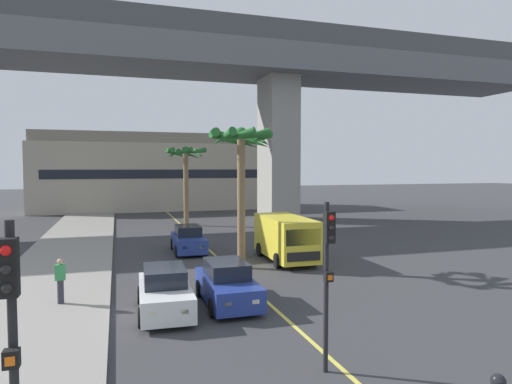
{
  "coord_description": "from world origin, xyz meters",
  "views": [
    {
      "loc": [
        -5.29,
        -2.98,
        5.04
      ],
      "look_at": [
        0.0,
        14.0,
        4.05
      ],
      "focal_mm": 31.39,
      "sensor_mm": 36.0,
      "label": 1
    }
  ],
  "objects_px": {
    "delivery_van": "(285,237)",
    "pedestrian_mid_block": "(60,280)",
    "car_queue_third": "(227,284)",
    "palm_tree_mid_median": "(186,164)",
    "traffic_light_median_near": "(328,263)",
    "car_queue_second": "(188,240)",
    "palm_tree_near_median": "(241,152)",
    "car_queue_front": "(165,292)",
    "traffic_light_left_sidewalk_corner": "(12,334)"
  },
  "relations": [
    {
      "from": "pedestrian_mid_block",
      "to": "car_queue_second",
      "type": "bearing_deg",
      "value": 56.76
    },
    {
      "from": "car_queue_second",
      "to": "car_queue_front",
      "type": "bearing_deg",
      "value": -102.89
    },
    {
      "from": "car_queue_second",
      "to": "pedestrian_mid_block",
      "type": "height_order",
      "value": "pedestrian_mid_block"
    },
    {
      "from": "car_queue_front",
      "to": "delivery_van",
      "type": "distance_m",
      "value": 9.78
    },
    {
      "from": "traffic_light_median_near",
      "to": "pedestrian_mid_block",
      "type": "height_order",
      "value": "traffic_light_median_near"
    },
    {
      "from": "traffic_light_left_sidewalk_corner",
      "to": "palm_tree_mid_median",
      "type": "distance_m",
      "value": 32.96
    },
    {
      "from": "car_queue_front",
      "to": "palm_tree_mid_median",
      "type": "height_order",
      "value": "palm_tree_mid_median"
    },
    {
      "from": "car_queue_second",
      "to": "car_queue_third",
      "type": "relative_size",
      "value": 1.01
    },
    {
      "from": "car_queue_front",
      "to": "car_queue_second",
      "type": "height_order",
      "value": "same"
    },
    {
      "from": "delivery_van",
      "to": "traffic_light_left_sidewalk_corner",
      "type": "height_order",
      "value": "traffic_light_left_sidewalk_corner"
    },
    {
      "from": "car_queue_third",
      "to": "car_queue_front",
      "type": "bearing_deg",
      "value": -172.11
    },
    {
      "from": "car_queue_front",
      "to": "car_queue_second",
      "type": "bearing_deg",
      "value": 77.11
    },
    {
      "from": "car_queue_second",
      "to": "palm_tree_near_median",
      "type": "xyz_separation_m",
      "value": [
        1.87,
        -4.96,
        5.05
      ]
    },
    {
      "from": "palm_tree_near_median",
      "to": "traffic_light_median_near",
      "type": "bearing_deg",
      "value": -95.07
    },
    {
      "from": "delivery_van",
      "to": "pedestrian_mid_block",
      "type": "xyz_separation_m",
      "value": [
        -10.59,
        -5.09,
        -0.29
      ]
    },
    {
      "from": "car_queue_third",
      "to": "delivery_van",
      "type": "xyz_separation_m",
      "value": [
        4.77,
        6.42,
        0.57
      ]
    },
    {
      "from": "car_queue_second",
      "to": "car_queue_third",
      "type": "bearing_deg",
      "value": -90.95
    },
    {
      "from": "car_queue_second",
      "to": "palm_tree_near_median",
      "type": "relative_size",
      "value": 0.59
    },
    {
      "from": "car_queue_second",
      "to": "delivery_van",
      "type": "distance_m",
      "value": 6.15
    },
    {
      "from": "palm_tree_mid_median",
      "to": "traffic_light_median_near",
      "type": "bearing_deg",
      "value": -91.65
    },
    {
      "from": "car_queue_second",
      "to": "palm_tree_near_median",
      "type": "bearing_deg",
      "value": -69.29
    },
    {
      "from": "car_queue_front",
      "to": "car_queue_third",
      "type": "distance_m",
      "value": 2.32
    },
    {
      "from": "car_queue_second",
      "to": "traffic_light_median_near",
      "type": "xyz_separation_m",
      "value": [
        0.84,
        -16.61,
        1.99
      ]
    },
    {
      "from": "car_queue_second",
      "to": "traffic_light_median_near",
      "type": "bearing_deg",
      "value": -87.11
    },
    {
      "from": "palm_tree_near_median",
      "to": "delivery_van",
      "type": "bearing_deg",
      "value": 18.66
    },
    {
      "from": "car_queue_third",
      "to": "traffic_light_median_near",
      "type": "xyz_separation_m",
      "value": [
        1.01,
        -6.15,
        1.99
      ]
    },
    {
      "from": "car_queue_second",
      "to": "traffic_light_left_sidewalk_corner",
      "type": "distance_m",
      "value": 20.69
    },
    {
      "from": "car_queue_third",
      "to": "palm_tree_mid_median",
      "type": "height_order",
      "value": "palm_tree_mid_median"
    },
    {
      "from": "traffic_light_median_near",
      "to": "palm_tree_mid_median",
      "type": "xyz_separation_m",
      "value": [
        0.83,
        28.84,
        2.61
      ]
    },
    {
      "from": "palm_tree_near_median",
      "to": "pedestrian_mid_block",
      "type": "distance_m",
      "value": 10.1
    },
    {
      "from": "car_queue_second",
      "to": "palm_tree_near_median",
      "type": "height_order",
      "value": "palm_tree_near_median"
    },
    {
      "from": "car_queue_front",
      "to": "palm_tree_near_median",
      "type": "relative_size",
      "value": 0.59
    },
    {
      "from": "car_queue_front",
      "to": "delivery_van",
      "type": "xyz_separation_m",
      "value": [
        7.07,
        6.74,
        0.57
      ]
    },
    {
      "from": "traffic_light_left_sidewalk_corner",
      "to": "traffic_light_median_near",
      "type": "xyz_separation_m",
      "value": [
        6.18,
        3.26,
        -0.15
      ]
    },
    {
      "from": "car_queue_third",
      "to": "delivery_van",
      "type": "distance_m",
      "value": 8.02
    },
    {
      "from": "palm_tree_near_median",
      "to": "palm_tree_mid_median",
      "type": "height_order",
      "value": "palm_tree_near_median"
    },
    {
      "from": "traffic_light_left_sidewalk_corner",
      "to": "pedestrian_mid_block",
      "type": "distance_m",
      "value": 10.93
    },
    {
      "from": "delivery_van",
      "to": "traffic_light_left_sidewalk_corner",
      "type": "distance_m",
      "value": 18.77
    },
    {
      "from": "traffic_light_median_near",
      "to": "palm_tree_near_median",
      "type": "height_order",
      "value": "palm_tree_near_median"
    },
    {
      "from": "car_queue_front",
      "to": "pedestrian_mid_block",
      "type": "distance_m",
      "value": 3.89
    },
    {
      "from": "traffic_light_median_near",
      "to": "pedestrian_mid_block",
      "type": "distance_m",
      "value": 10.27
    },
    {
      "from": "pedestrian_mid_block",
      "to": "car_queue_front",
      "type": "bearing_deg",
      "value": -25.1
    },
    {
      "from": "car_queue_front",
      "to": "pedestrian_mid_block",
      "type": "bearing_deg",
      "value": 154.9
    },
    {
      "from": "car_queue_front",
      "to": "palm_tree_near_median",
      "type": "distance_m",
      "value": 8.85
    },
    {
      "from": "traffic_light_left_sidewalk_corner",
      "to": "traffic_light_median_near",
      "type": "height_order",
      "value": "traffic_light_left_sidewalk_corner"
    },
    {
      "from": "delivery_van",
      "to": "palm_tree_mid_median",
      "type": "xyz_separation_m",
      "value": [
        -2.93,
        16.27,
        4.03
      ]
    },
    {
      "from": "palm_tree_mid_median",
      "to": "car_queue_front",
      "type": "bearing_deg",
      "value": -100.2
    },
    {
      "from": "car_queue_second",
      "to": "traffic_light_median_near",
      "type": "height_order",
      "value": "traffic_light_median_near"
    },
    {
      "from": "car_queue_second",
      "to": "pedestrian_mid_block",
      "type": "xyz_separation_m",
      "value": [
        -5.98,
        -9.13,
        0.28
      ]
    },
    {
      "from": "traffic_light_left_sidewalk_corner",
      "to": "pedestrian_mid_block",
      "type": "height_order",
      "value": "traffic_light_left_sidewalk_corner"
    }
  ]
}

